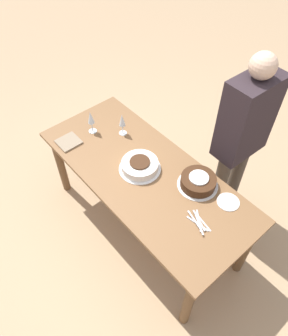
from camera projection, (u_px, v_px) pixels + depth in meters
ground_plane at (144, 224)px, 2.98m from camera, size 12.00×12.00×0.00m
dining_table at (144, 181)px, 2.51m from camera, size 1.78×0.77×0.73m
cake_center_white at (140, 165)px, 2.43m from camera, size 0.32×0.32×0.08m
cake_front_chocolate at (198, 182)px, 2.32m from camera, size 0.29×0.29×0.09m
wine_glass_near at (122, 121)px, 2.61m from camera, size 0.07×0.07×0.20m
wine_glass_far at (91, 118)px, 2.62m from camera, size 0.07×0.07×0.21m
dessert_plate_left at (228, 202)px, 2.25m from camera, size 0.16×0.16×0.01m
fork_pile at (199, 222)px, 2.14m from camera, size 0.20×0.13×0.02m
napkin_stack at (69, 142)px, 2.63m from camera, size 0.17×0.17×0.02m
person_cutting at (243, 132)px, 2.39m from camera, size 0.23×0.41×1.58m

